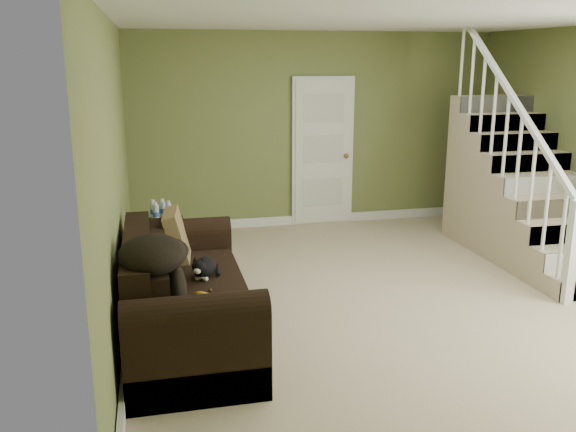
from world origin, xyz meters
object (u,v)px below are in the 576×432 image
sofa (182,299)px  cat (205,268)px  banana (205,297)px  side_table (164,244)px

sofa → cat: sofa is taller
banana → cat: bearing=46.8°
side_table → banana: bearing=-83.4°
cat → side_table: bearing=121.0°
side_table → banana: 2.21m
sofa → banana: sofa is taller
sofa → cat: bearing=23.2°
sofa → side_table: 1.77m
sofa → banana: bearing=-68.5°
sofa → banana: (0.16, -0.41, 0.17)m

